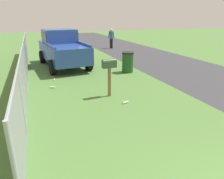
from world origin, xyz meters
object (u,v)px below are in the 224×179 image
at_px(pickup_truck, 62,47).
at_px(trash_bin, 128,62).
at_px(pedestrian, 111,37).
at_px(mailbox, 109,66).

distance_m(pickup_truck, trash_bin, 4.08).
bearing_deg(pickup_truck, pedestrian, -48.71).
xyz_separation_m(mailbox, trash_bin, (2.95, -2.10, -0.59)).
height_order(mailbox, pickup_truck, pickup_truck).
xyz_separation_m(trash_bin, pedestrian, (8.29, -2.17, 0.49)).
bearing_deg(mailbox, trash_bin, -39.48).
bearing_deg(pickup_truck, trash_bin, -138.30).
bearing_deg(pedestrian, trash_bin, -176.59).
xyz_separation_m(pickup_truck, trash_bin, (-2.72, -2.98, -0.57)).
distance_m(mailbox, pickup_truck, 5.74).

